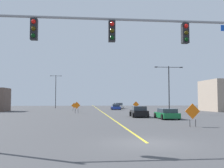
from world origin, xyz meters
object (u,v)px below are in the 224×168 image
construction_sign_left_lane (77,106)px  car_white_distant (119,106)px  construction_sign_right_lane (74,106)px  construction_sign_median_far (136,105)px  street_lamp_far_left (169,85)px  car_black_near (139,112)px  traffic_signal_assembly (73,39)px  car_blue_far (116,107)px  car_orange_mid (116,106)px  street_lamp_mid_left (56,89)px  construction_sign_median_near (193,112)px  car_green_passing (167,114)px

construction_sign_left_lane → car_white_distant: size_ratio=0.43×
construction_sign_right_lane → construction_sign_median_far: size_ratio=0.85×
street_lamp_far_left → car_black_near: 10.09m
traffic_signal_assembly → construction_sign_left_lane: bearing=91.4°
construction_sign_left_lane → construction_sign_right_lane: construction_sign_left_lane is taller
street_lamp_far_left → construction_sign_left_lane: (-14.69, 3.68, -3.40)m
construction_sign_median_far → car_blue_far: 8.61m
traffic_signal_assembly → car_orange_mid: size_ratio=3.56×
street_lamp_mid_left → car_white_distant: bearing=-9.0°
car_white_distant → car_orange_mid: size_ratio=1.01×
traffic_signal_assembly → street_lamp_mid_left: size_ratio=1.75×
street_lamp_mid_left → street_lamp_far_left: 37.95m
construction_sign_median_far → construction_sign_median_near: size_ratio=1.03×
traffic_signal_assembly → construction_sign_median_near: (9.43, 7.74, -4.07)m
street_lamp_mid_left → construction_sign_median_far: street_lamp_mid_left is taller
construction_sign_right_lane → construction_sign_median_near: (11.04, -33.12, 0.16)m
street_lamp_far_left → car_blue_far: 20.60m
construction_sign_left_lane → car_white_distant: construction_sign_left_lane is taller
car_white_distant → street_lamp_mid_left: bearing=171.0°
car_blue_far → car_green_passing: size_ratio=0.97×
construction_sign_right_lane → car_white_distant: (11.16, 15.36, -0.35)m
construction_sign_right_lane → car_orange_mid: (11.15, 20.72, -0.39)m
construction_sign_right_lane → car_green_passing: 26.84m
street_lamp_far_left → car_black_near: street_lamp_far_left is taller
car_blue_far → car_orange_mid: car_orange_mid is taller
construction_sign_median_near → car_green_passing: (0.67, 8.98, -0.60)m
street_lamp_far_left → traffic_signal_assembly: bearing=-116.9°
traffic_signal_assembly → construction_sign_median_near: size_ratio=8.16×
traffic_signal_assembly → car_orange_mid: 62.49m
construction_sign_right_lane → car_blue_far: 10.90m
car_white_distant → car_orange_mid: bearing=90.2°
construction_sign_median_near → car_orange_mid: 53.85m
car_green_passing → construction_sign_left_lane: bearing=127.0°
traffic_signal_assembly → car_blue_far: 47.51m
street_lamp_mid_left → car_green_passing: (17.42, -42.19, -4.60)m
construction_sign_median_far → car_black_near: construction_sign_median_far is taller
construction_sign_median_near → car_green_passing: size_ratio=0.47×
car_white_distant → construction_sign_right_lane: bearing=-126.0°
construction_sign_median_near → car_white_distant: construction_sign_median_near is taller
construction_sign_left_lane → car_orange_mid: construction_sign_left_lane is taller
street_lamp_mid_left → construction_sign_median_near: street_lamp_mid_left is taller
construction_sign_median_near → construction_sign_median_far: bearing=87.5°
car_blue_far → construction_sign_median_far: bearing=-68.5°
construction_sign_right_lane → car_blue_far: bearing=32.2°
traffic_signal_assembly → construction_sign_left_lane: 31.42m
construction_sign_left_lane → car_blue_far: (8.37, 15.51, -0.61)m
car_black_near → car_green_passing: bearing=-57.8°
car_blue_far → car_green_passing: (2.49, -29.94, -0.01)m
traffic_signal_assembly → construction_sign_median_near: traffic_signal_assembly is taller
construction_sign_median_near → construction_sign_left_lane: bearing=113.5°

